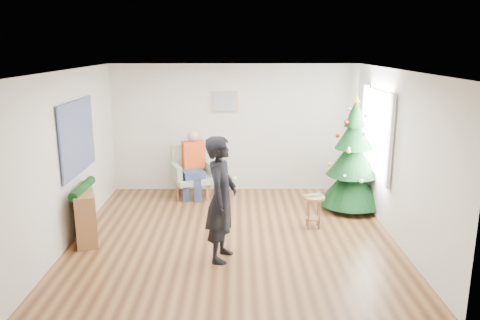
{
  "coord_description": "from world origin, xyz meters",
  "views": [
    {
      "loc": [
        0.06,
        -6.94,
        2.96
      ],
      "look_at": [
        0.1,
        0.6,
        1.1
      ],
      "focal_mm": 35.0,
      "sensor_mm": 36.0,
      "label": 1
    }
  ],
  "objects_px": {
    "standing_man": "(221,199)",
    "christmas_tree": "(353,159)",
    "stool": "(313,212)",
    "console": "(85,214)",
    "armchair": "(192,178)"
  },
  "relations": [
    {
      "from": "christmas_tree",
      "to": "standing_man",
      "type": "relative_size",
      "value": 1.19
    },
    {
      "from": "stool",
      "to": "christmas_tree",
      "type": "bearing_deg",
      "value": 47.27
    },
    {
      "from": "christmas_tree",
      "to": "console",
      "type": "height_order",
      "value": "christmas_tree"
    },
    {
      "from": "stool",
      "to": "console",
      "type": "xyz_separation_m",
      "value": [
        -3.65,
        -0.42,
        0.12
      ]
    },
    {
      "from": "christmas_tree",
      "to": "stool",
      "type": "xyz_separation_m",
      "value": [
        -0.83,
        -0.9,
        -0.67
      ]
    },
    {
      "from": "christmas_tree",
      "to": "armchair",
      "type": "distance_m",
      "value": 3.15
    },
    {
      "from": "armchair",
      "to": "console",
      "type": "xyz_separation_m",
      "value": [
        -1.49,
        -2.11,
        0.03
      ]
    },
    {
      "from": "standing_man",
      "to": "christmas_tree",
      "type": "bearing_deg",
      "value": -35.94
    },
    {
      "from": "christmas_tree",
      "to": "standing_man",
      "type": "bearing_deg",
      "value": -138.31
    },
    {
      "from": "christmas_tree",
      "to": "standing_man",
      "type": "xyz_separation_m",
      "value": [
        -2.32,
        -2.06,
        -0.06
      ]
    },
    {
      "from": "standing_man",
      "to": "stool",
      "type": "bearing_deg",
      "value": -39.58
    },
    {
      "from": "armchair",
      "to": "console",
      "type": "relative_size",
      "value": 1.01
    },
    {
      "from": "stool",
      "to": "armchair",
      "type": "height_order",
      "value": "armchair"
    },
    {
      "from": "armchair",
      "to": "standing_man",
      "type": "xyz_separation_m",
      "value": [
        0.68,
        -2.85,
        0.52
      ]
    },
    {
      "from": "christmas_tree",
      "to": "armchair",
      "type": "bearing_deg",
      "value": 165.21
    }
  ]
}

